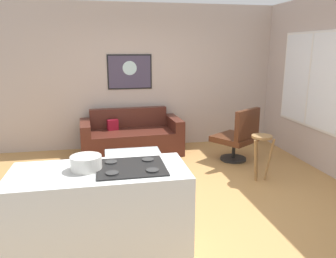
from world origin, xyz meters
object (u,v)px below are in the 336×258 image
at_px(armchair, 238,136).
at_px(bar_stool, 261,147).
at_px(mixing_bowl, 86,163).
at_px(wall_painting, 130,72).
at_px(coffee_table, 133,155).
at_px(couch, 131,138).

relative_size(armchair, bar_stool, 1.37).
height_order(mixing_bowl, wall_painting, wall_painting).
bearing_deg(coffee_table, bar_stool, -15.14).
bearing_deg(coffee_table, couch, 86.39).
xyz_separation_m(bar_stool, mixing_bowl, (-2.46, -1.57, 0.47)).
distance_m(bar_stool, mixing_bowl, 2.96).
height_order(armchair, mixing_bowl, mixing_bowl).
distance_m(armchair, mixing_bowl, 3.51).
bearing_deg(mixing_bowl, coffee_table, 74.23).
xyz_separation_m(bar_stool, wall_painting, (-1.76, 2.14, 0.99)).
xyz_separation_m(coffee_table, mixing_bowl, (-0.59, -2.08, 0.64)).
xyz_separation_m(couch, coffee_table, (-0.07, -1.18, 0.06)).
distance_m(couch, armchair, 1.99).
distance_m(coffee_table, bar_stool, 1.95).
height_order(couch, mixing_bowl, mixing_bowl).
bearing_deg(wall_painting, mixing_bowl, -100.75).
relative_size(coffee_table, mixing_bowl, 3.18).
relative_size(couch, armchair, 1.99).
bearing_deg(armchair, couch, 155.78).
distance_m(armchair, wall_painting, 2.42).
xyz_separation_m(coffee_table, wall_painting, (0.12, 1.63, 1.16)).
bearing_deg(couch, wall_painting, 84.57).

